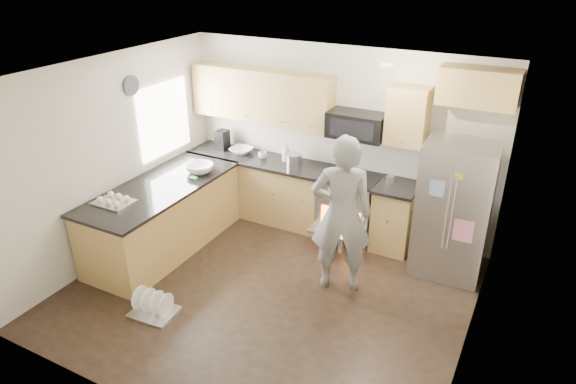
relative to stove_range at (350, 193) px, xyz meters
The scene contains 8 objects.
ground 1.86m from the stove_range, 101.69° to the right, with size 4.50×4.50×0.00m, color black.
room_shell 1.99m from the stove_range, 103.00° to the right, with size 4.54×4.04×2.62m.
back_cabinet_run 0.98m from the stove_range, behind, with size 4.45×0.64×2.50m.
peninsula 2.56m from the stove_range, 145.52° to the right, with size 0.96×2.36×1.05m.
stove_range is the anchor object (origin of this frame).
refrigerator 1.45m from the stove_range, ahead, with size 0.86×0.69×1.72m.
person 1.25m from the stove_range, 73.88° to the right, with size 0.71×0.46×1.94m, color gray.
dish_rack 3.00m from the stove_range, 116.07° to the right, with size 0.52×0.43×0.31m.
Camera 1 is at (2.55, -4.34, 3.74)m, focal length 32.00 mm.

